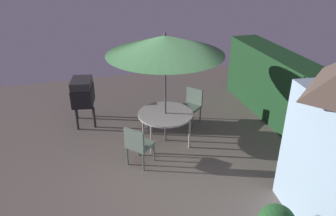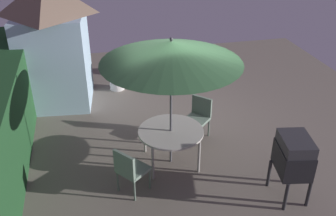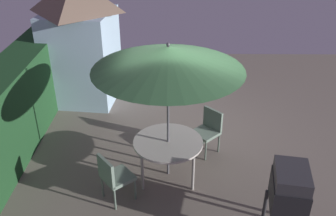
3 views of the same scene
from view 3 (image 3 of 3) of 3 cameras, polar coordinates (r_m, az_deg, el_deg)
ground_plane at (r=7.81m, az=2.80°, el=-5.96°), size 11.00×11.00×0.00m
hedge_backdrop at (r=8.02m, az=-22.90°, el=-0.28°), size 6.68×0.81×1.71m
garden_shed at (r=9.42m, az=-13.27°, el=10.16°), size 1.87×1.83×3.05m
patio_table at (r=6.71m, az=0.01°, el=-5.51°), size 1.25×1.25×0.72m
patio_umbrella at (r=5.94m, az=0.01°, el=7.64°), size 2.49×2.49×2.56m
bbq_grill at (r=5.74m, az=18.10°, el=-11.81°), size 0.78×0.62×1.20m
chair_near_shed at (r=6.29m, az=-8.37°, el=-10.20°), size 0.65×0.65×0.90m
chair_far_side at (r=7.47m, az=6.19°, el=-3.10°), size 0.65×0.65×0.90m
potted_plant_by_shed at (r=10.49m, az=4.64°, el=5.97°), size 0.52×0.52×0.73m
potted_plant_by_grill at (r=9.89m, az=-3.70°, el=5.16°), size 0.55×0.55×0.88m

